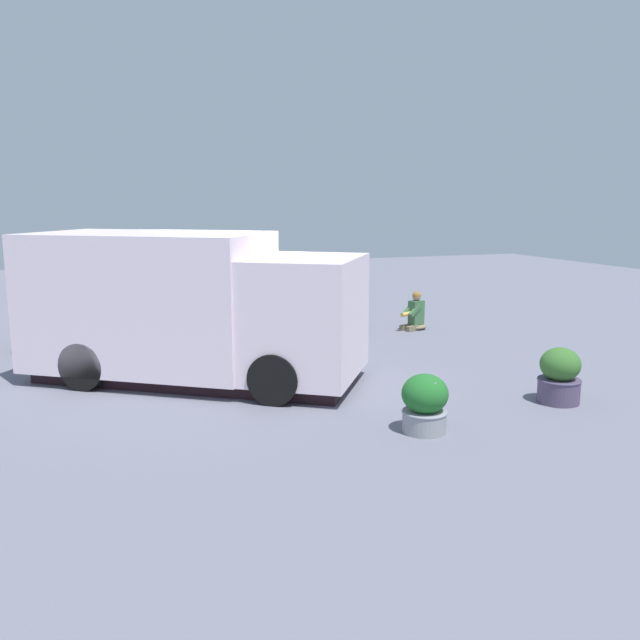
{
  "coord_description": "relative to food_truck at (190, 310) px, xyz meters",
  "views": [
    {
      "loc": [
        2.65,
        11.02,
        2.9
      ],
      "look_at": [
        -1.27,
        0.28,
        0.84
      ],
      "focal_mm": 37.33,
      "sensor_mm": 36.0,
      "label": 1
    }
  ],
  "objects": [
    {
      "name": "ground_plane",
      "position": [
        -0.98,
        -0.31,
        -1.16
      ],
      "size": [
        40.0,
        40.0,
        0.0
      ],
      "primitive_type": "plane",
      "color": "slate"
    },
    {
      "name": "food_truck",
      "position": [
        0.0,
        0.0,
        0.0
      ],
      "size": [
        5.6,
        4.86,
        2.39
      ],
      "color": "white",
      "rests_on": "ground_plane"
    },
    {
      "name": "person_customer",
      "position": [
        -5.48,
        -2.57,
        -0.83
      ],
      "size": [
        0.79,
        0.58,
        0.87
      ],
      "color": "#776A4E",
      "rests_on": "ground_plane"
    },
    {
      "name": "planter_flowering_near",
      "position": [
        -4.8,
        3.13,
        -0.77
      ],
      "size": [
        0.62,
        0.62,
        0.82
      ],
      "color": "#4D405A",
      "rests_on": "ground_plane"
    },
    {
      "name": "planter_flowering_far",
      "position": [
        -2.35,
        3.57,
        -0.78
      ],
      "size": [
        0.59,
        0.59,
        0.75
      ],
      "color": "gray",
      "rests_on": "ground_plane"
    },
    {
      "name": "plaza_bench",
      "position": [
        2.49,
        -3.8,
        -0.8
      ],
      "size": [
        0.92,
        1.85,
        0.47
      ],
      "color": "#4B3A28",
      "rests_on": "ground_plane"
    }
  ]
}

